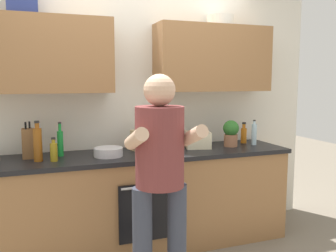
{
  "coord_description": "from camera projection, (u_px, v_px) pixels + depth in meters",
  "views": [
    {
      "loc": [
        -0.88,
        -3.15,
        1.56
      ],
      "look_at": [
        0.23,
        -0.1,
        1.15
      ],
      "focal_mm": 38.84,
      "sensor_mm": 36.0,
      "label": 1
    }
  ],
  "objects": [
    {
      "name": "bottle_oil",
      "position": [
        54.0,
        151.0,
        2.97
      ],
      "size": [
        0.06,
        0.06,
        0.2
      ],
      "color": "olive",
      "rests_on": "counter"
    },
    {
      "name": "bottle_syrup",
      "position": [
        38.0,
        144.0,
        2.96
      ],
      "size": [
        0.07,
        0.07,
        0.33
      ],
      "color": "#8C4C14",
      "rests_on": "counter"
    },
    {
      "name": "bottle_soda",
      "position": [
        60.0,
        142.0,
        3.17
      ],
      "size": [
        0.05,
        0.05,
        0.3
      ],
      "color": "#198C33",
      "rests_on": "counter"
    },
    {
      "name": "mixing_bowl",
      "position": [
        108.0,
        152.0,
        3.17
      ],
      "size": [
        0.25,
        0.25,
        0.08
      ],
      "primitive_type": "cylinder",
      "color": "silver",
      "rests_on": "counter"
    },
    {
      "name": "bottle_water",
      "position": [
        254.0,
        134.0,
        3.72
      ],
      "size": [
        0.05,
        0.05,
        0.26
      ],
      "color": "silver",
      "rests_on": "counter"
    },
    {
      "name": "grocery_bag_bread",
      "position": [
        142.0,
        140.0,
        3.42
      ],
      "size": [
        0.2,
        0.19,
        0.2
      ],
      "primitive_type": "cube",
      "rotation": [
        0.0,
        0.0,
        0.29
      ],
      "color": "tan",
      "rests_on": "counter"
    },
    {
      "name": "potted_herb",
      "position": [
        231.0,
        133.0,
        3.63
      ],
      "size": [
        0.16,
        0.16,
        0.26
      ],
      "color": "#9E6647",
      "rests_on": "counter"
    },
    {
      "name": "counter",
      "position": [
        141.0,
        200.0,
        3.37
      ],
      "size": [
        2.84,
        0.67,
        0.9
      ],
      "color": "olive",
      "rests_on": "ground"
    },
    {
      "name": "person_standing",
      "position": [
        160.0,
        169.0,
        2.53
      ],
      "size": [
        0.49,
        0.45,
        1.6
      ],
      "color": "#383D4C",
      "rests_on": "ground"
    },
    {
      "name": "ground_plane",
      "position": [
        142.0,
        246.0,
        3.43
      ],
      "size": [
        12.0,
        12.0,
        0.0
      ],
      "primitive_type": "plane",
      "color": "#756B5B"
    },
    {
      "name": "knife_block",
      "position": [
        28.0,
        143.0,
        3.09
      ],
      "size": [
        0.1,
        0.14,
        0.31
      ],
      "color": "brown",
      "rests_on": "counter"
    },
    {
      "name": "bottle_wine",
      "position": [
        163.0,
        135.0,
        3.54
      ],
      "size": [
        0.07,
        0.07,
        0.32
      ],
      "color": "#471419",
      "rests_on": "counter"
    },
    {
      "name": "grocery_bag_rice",
      "position": [
        198.0,
        140.0,
        3.56
      ],
      "size": [
        0.28,
        0.26,
        0.16
      ],
      "primitive_type": "cube",
      "rotation": [
        0.0,
        0.0,
        -0.25
      ],
      "color": "beige",
      "rests_on": "counter"
    },
    {
      "name": "bottle_vinegar",
      "position": [
        163.0,
        138.0,
        3.34
      ],
      "size": [
        0.05,
        0.05,
        0.3
      ],
      "color": "brown",
      "rests_on": "counter"
    },
    {
      "name": "bottle_juice",
      "position": [
        244.0,
        134.0,
        3.82
      ],
      "size": [
        0.06,
        0.06,
        0.22
      ],
      "color": "orange",
      "rests_on": "counter"
    },
    {
      "name": "back_wall_unit",
      "position": [
        132.0,
        87.0,
        3.5
      ],
      "size": [
        4.0,
        0.38,
        2.5
      ],
      "color": "silver",
      "rests_on": "ground"
    }
  ]
}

